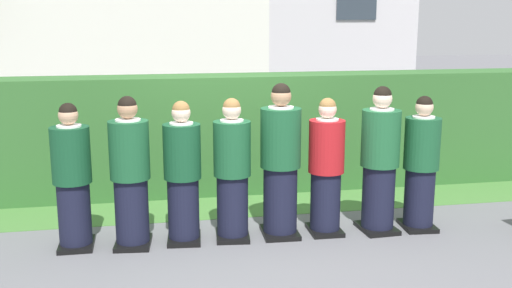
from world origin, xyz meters
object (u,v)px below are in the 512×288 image
(student_front_row_6, at_px, (380,163))
(student_front_row_2, at_px, (183,176))
(student_front_row_1, at_px, (130,176))
(student_front_row_7, at_px, (421,167))
(student_in_red_blazer, at_px, (326,170))
(student_front_row_4, at_px, (280,164))
(student_front_row_0, at_px, (72,180))
(student_front_row_3, at_px, (232,173))

(student_front_row_6, bearing_deg, student_front_row_2, 177.99)
(student_front_row_1, height_order, student_front_row_7, student_front_row_1)
(student_in_red_blazer, relative_size, student_front_row_7, 1.00)
(student_front_row_1, distance_m, student_front_row_4, 1.61)
(student_front_row_1, height_order, student_front_row_4, student_front_row_4)
(student_front_row_0, bearing_deg, student_front_row_7, -1.83)
(student_front_row_0, height_order, student_in_red_blazer, student_front_row_0)
(student_front_row_7, bearing_deg, student_in_red_blazer, 176.49)
(student_front_row_2, xyz_separation_m, student_front_row_6, (2.18, -0.08, 0.06))
(student_front_row_0, distance_m, student_front_row_4, 2.20)
(student_front_row_1, distance_m, student_in_red_blazer, 2.12)
(student_front_row_3, distance_m, student_front_row_7, 2.15)
(student_front_row_3, height_order, student_in_red_blazer, student_front_row_3)
(student_front_row_2, xyz_separation_m, student_front_row_3, (0.53, -0.01, 0.01))
(student_front_row_2, relative_size, student_front_row_3, 0.99)
(student_front_row_4, bearing_deg, student_front_row_6, -3.58)
(student_front_row_1, relative_size, student_front_row_7, 1.04)
(student_front_row_0, distance_m, student_front_row_6, 3.32)
(student_front_row_4, bearing_deg, student_in_red_blazer, -1.84)
(student_front_row_4, xyz_separation_m, student_in_red_blazer, (0.51, -0.02, -0.08))
(student_front_row_2, bearing_deg, student_front_row_3, -0.83)
(student_front_row_4, bearing_deg, student_front_row_3, -179.90)
(student_front_row_2, xyz_separation_m, student_in_red_blazer, (1.58, -0.02, -0.00))
(student_front_row_1, xyz_separation_m, student_front_row_3, (1.08, 0.01, -0.03))
(student_front_row_0, height_order, student_front_row_6, student_front_row_6)
(student_front_row_2, distance_m, student_front_row_4, 1.07)
(student_front_row_4, bearing_deg, student_front_row_0, 179.01)
(student_front_row_3, bearing_deg, student_front_row_2, 179.17)
(student_front_row_0, distance_m, student_in_red_blazer, 2.71)
(student_front_row_7, bearing_deg, student_front_row_0, 178.17)
(student_front_row_1, bearing_deg, student_front_row_0, 174.98)
(student_front_row_1, relative_size, student_front_row_6, 0.97)
(student_front_row_1, bearing_deg, student_front_row_4, 0.49)
(student_front_row_0, xyz_separation_m, student_front_row_6, (3.32, -0.11, 0.06))
(student_front_row_3, relative_size, student_front_row_6, 0.94)
(student_front_row_2, distance_m, student_in_red_blazer, 1.58)
(student_front_row_0, height_order, student_front_row_4, student_front_row_4)
(student_front_row_0, distance_m, student_front_row_1, 0.59)
(student_front_row_2, bearing_deg, student_front_row_4, -0.36)
(student_front_row_0, relative_size, student_front_row_2, 1.00)
(student_front_row_3, height_order, student_front_row_6, student_front_row_6)
(student_in_red_blazer, xyz_separation_m, student_front_row_6, (0.60, -0.05, 0.06))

